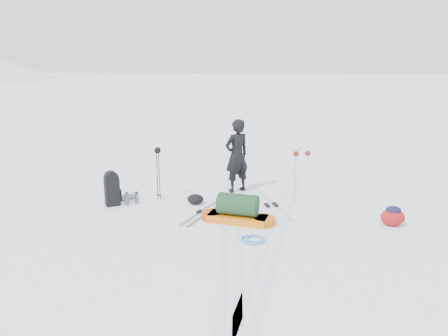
{
  "coord_description": "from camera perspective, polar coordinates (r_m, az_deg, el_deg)",
  "views": [
    {
      "loc": [
        0.73,
        -9.17,
        3.23
      ],
      "look_at": [
        -0.17,
        -0.03,
        0.95
      ],
      "focal_mm": 35.0,
      "sensor_mm": 36.0,
      "label": 1
    }
  ],
  "objects": [
    {
      "name": "pulk_sled",
      "position": [
        8.94,
        1.82,
        -5.67
      ],
      "size": [
        1.61,
        0.75,
        0.6
      ],
      "rotation": [
        0.0,
        0.0,
        -0.2
      ],
      "color": "orange",
      "rests_on": "ground"
    },
    {
      "name": "stuff_sack",
      "position": [
        10.07,
        -3.75,
        -4.09
      ],
      "size": [
        0.43,
        0.36,
        0.24
      ],
      "rotation": [
        0.0,
        0.0,
        -0.23
      ],
      "color": "black",
      "rests_on": "ground"
    },
    {
      "name": "touring_skis_grey",
      "position": [
        9.48,
        -2.82,
        -5.9
      ],
      "size": [
        0.76,
        1.64,
        0.06
      ],
      "rotation": [
        0.0,
        0.0,
        1.24
      ],
      "color": "gray",
      "rests_on": "ground"
    },
    {
      "name": "skier",
      "position": [
        10.83,
        1.68,
        1.61
      ],
      "size": [
        0.8,
        0.76,
        1.83
      ],
      "primitive_type": "imported",
      "rotation": [
        0.0,
        0.0,
        3.82
      ],
      "color": "black",
      "rests_on": "ground"
    },
    {
      "name": "rope_coil",
      "position": [
        8.14,
        3.85,
        -9.27
      ],
      "size": [
        0.6,
        0.6,
        0.05
      ],
      "rotation": [
        0.0,
        0.0,
        -0.4
      ],
      "color": "#5097C3",
      "rests_on": "ground"
    },
    {
      "name": "ski_poles_silver",
      "position": [
        9.95,
        10.11,
        1.08
      ],
      "size": [
        0.39,
        0.2,
        1.26
      ],
      "rotation": [
        0.0,
        0.0,
        0.43
      ],
      "color": "#ABAFB2",
      "rests_on": "ground"
    },
    {
      "name": "ground",
      "position": [
        9.75,
        1.03,
        -5.41
      ],
      "size": [
        200.0,
        200.0,
        0.0
      ],
      "primitive_type": "plane",
      "color": "white",
      "rests_on": "ground"
    },
    {
      "name": "touring_skis_white",
      "position": [
        9.96,
        6.16,
        -4.96
      ],
      "size": [
        0.98,
        1.96,
        0.07
      ],
      "rotation": [
        0.0,
        0.0,
        -1.21
      ],
      "color": "silver",
      "rests_on": "ground"
    },
    {
      "name": "ski_tracks",
      "position": [
        10.55,
        4.74,
        -3.91
      ],
      "size": [
        3.38,
        17.97,
        0.01
      ],
      "color": "silver",
      "rests_on": "ground"
    },
    {
      "name": "expedition_rucksack",
      "position": [
        10.25,
        -14.17,
        -2.68
      ],
      "size": [
        0.61,
        0.86,
        0.8
      ],
      "rotation": [
        0.0,
        0.0,
        0.57
      ],
      "color": "black",
      "rests_on": "ground"
    },
    {
      "name": "ski_poles_black",
      "position": [
        10.3,
        -8.65,
        1.47
      ],
      "size": [
        0.17,
        0.16,
        1.26
      ],
      "rotation": [
        0.0,
        0.0,
        0.34
      ],
      "color": "black",
      "rests_on": "ground"
    },
    {
      "name": "thermos_pair",
      "position": [
        10.23,
        -11.97,
        -3.92
      ],
      "size": [
        0.28,
        0.22,
        0.31
      ],
      "rotation": [
        0.0,
        0.0,
        -0.18
      ],
      "color": "#54575B",
      "rests_on": "ground"
    },
    {
      "name": "small_daypack",
      "position": [
        9.39,
        21.18,
        -5.88
      ],
      "size": [
        0.59,
        0.56,
        0.41
      ],
      "rotation": [
        0.0,
        0.0,
        -0.59
      ],
      "color": "maroon",
      "rests_on": "ground"
    }
  ]
}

